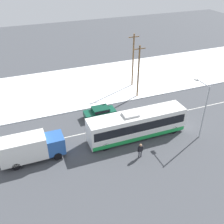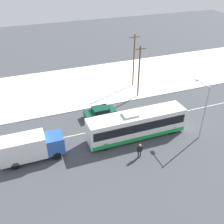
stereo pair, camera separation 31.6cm
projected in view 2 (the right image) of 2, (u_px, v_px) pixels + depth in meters
ground_plane at (139, 121)px, 35.19m from camera, size 120.00×120.00×0.00m
snow_lot at (106, 81)px, 45.71m from camera, size 80.00×15.54×0.12m
lane_marking_center at (139, 121)px, 35.19m from camera, size 60.00×0.12×0.00m
city_bus at (136, 125)px, 31.51m from camera, size 12.12×2.57×3.47m
box_truck at (30, 147)px, 28.02m from camera, size 6.80×2.30×3.03m
sedan_car at (100, 112)px, 35.74m from camera, size 4.28×1.80×1.44m
pedestrian_at_stop at (140, 149)px, 28.52m from camera, size 0.66×0.29×1.83m
streetlamp at (203, 104)px, 30.30m from camera, size 0.36×2.76×6.93m
utility_pole_roadside at (139, 71)px, 38.89m from camera, size 1.80×0.24×8.17m
utility_pole_snowlot at (134, 60)px, 42.09m from camera, size 1.80×0.24×8.73m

